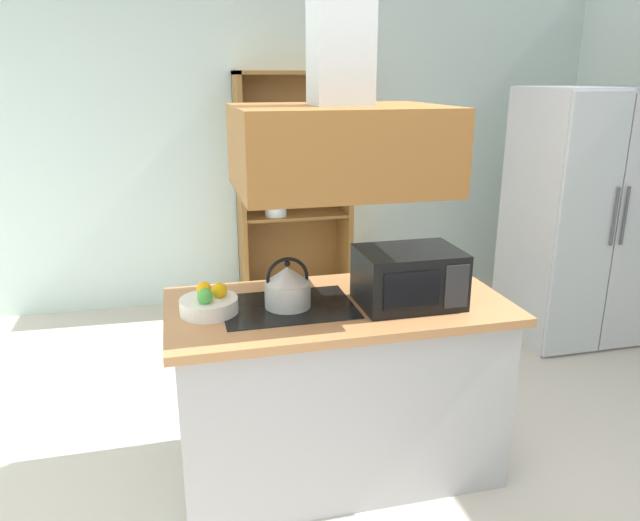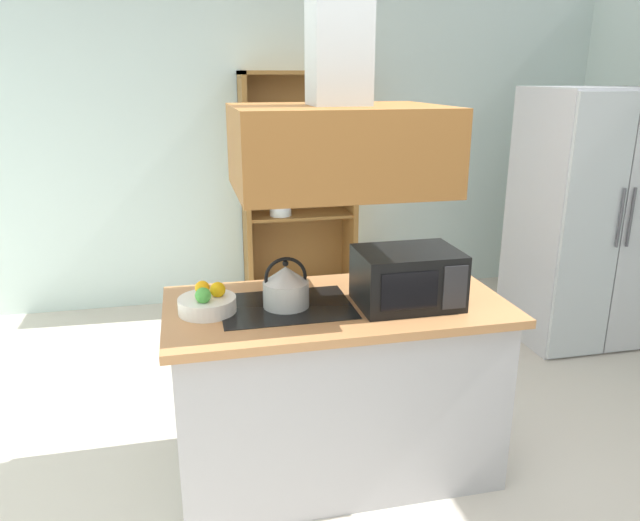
{
  "view_description": "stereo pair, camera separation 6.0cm",
  "coord_description": "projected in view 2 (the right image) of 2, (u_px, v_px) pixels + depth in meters",
  "views": [
    {
      "loc": [
        -0.79,
        -2.15,
        1.92
      ],
      "look_at": [
        -0.08,
        0.73,
        1.0
      ],
      "focal_mm": 33.66,
      "sensor_mm": 36.0,
      "label": 1
    },
    {
      "loc": [
        -0.73,
        -2.17,
        1.92
      ],
      "look_at": [
        -0.08,
        0.73,
        1.0
      ],
      "focal_mm": 33.66,
      "sensor_mm": 36.0,
      "label": 2
    }
  ],
  "objects": [
    {
      "name": "kitchen_island",
      "position": [
        336.0,
        387.0,
        2.94
      ],
      "size": [
        1.59,
        0.8,
        0.9
      ],
      "color": "#AEABAD",
      "rests_on": "ground"
    },
    {
      "name": "microwave",
      "position": [
        407.0,
        278.0,
        2.75
      ],
      "size": [
        0.46,
        0.35,
        0.26
      ],
      "color": "black",
      "rests_on": "kitchen_island"
    },
    {
      "name": "dish_cabinet",
      "position": [
        298.0,
        203.0,
        5.12
      ],
      "size": [
        0.94,
        0.4,
        1.95
      ],
      "color": "brown",
      "rests_on": "ground"
    },
    {
      "name": "kettle",
      "position": [
        286.0,
        286.0,
        2.73
      ],
      "size": [
        0.21,
        0.21,
        0.24
      ],
      "color": "#B9BBB6",
      "rests_on": "kitchen_island"
    },
    {
      "name": "range_hood",
      "position": [
        338.0,
        120.0,
        2.56
      ],
      "size": [
        0.9,
        0.7,
        1.26
      ],
      "color": "brown"
    },
    {
      "name": "wall_back",
      "position": [
        270.0,
        144.0,
        5.14
      ],
      "size": [
        6.0,
        0.12,
        2.7
      ],
      "primitive_type": "cube",
      "color": "silver",
      "rests_on": "ground"
    },
    {
      "name": "cutting_board",
      "position": [
        405.0,
        277.0,
        3.14
      ],
      "size": [
        0.35,
        0.25,
        0.02
      ],
      "primitive_type": "cube",
      "rotation": [
        0.0,
        0.0,
        0.04
      ],
      "color": "white",
      "rests_on": "kitchen_island"
    },
    {
      "name": "refrigerator",
      "position": [
        587.0,
        218.0,
        4.36
      ],
      "size": [
        0.9,
        0.78,
        1.84
      ],
      "color": "#B4B4BB",
      "rests_on": "ground"
    },
    {
      "name": "fruit_bowl",
      "position": [
        207.0,
        303.0,
        2.68
      ],
      "size": [
        0.26,
        0.26,
        0.14
      ],
      "color": "silver",
      "rests_on": "kitchen_island"
    },
    {
      "name": "ground_plane",
      "position": [
        371.0,
        514.0,
        2.74
      ],
      "size": [
        7.8,
        7.8,
        0.0
      ],
      "primitive_type": "plane",
      "color": "beige"
    }
  ]
}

